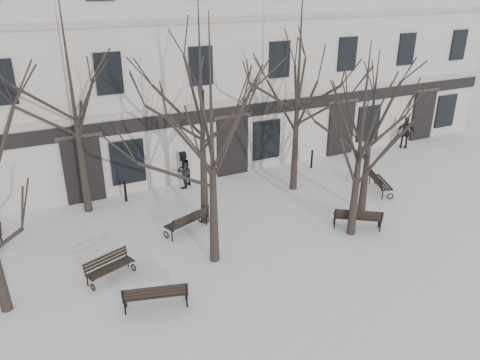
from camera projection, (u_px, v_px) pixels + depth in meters
ground at (240, 276)px, 15.27m from camera, size 100.00×100.00×0.00m
building at (127, 51)px, 23.76m from camera, size 40.40×10.20×11.40m
tree_1 at (211, 117)px, 14.12m from camera, size 5.68×5.68×8.12m
tree_2 at (363, 120)px, 16.04m from camera, size 4.98×4.98×7.12m
tree_3 at (372, 115)px, 18.01m from camera, size 4.58×4.58×6.55m
tree_4 at (70, 79)px, 17.38m from camera, size 6.14×6.14×8.77m
tree_5 at (201, 90)px, 16.57m from camera, size 5.94×5.94×8.48m
tree_6 at (299, 66)px, 19.39m from camera, size 6.25×6.25×8.93m
bench_0 at (109, 266)px, 15.00m from camera, size 1.66×1.07×0.80m
bench_1 at (155, 294)px, 13.56m from camera, size 1.97×1.14×0.94m
bench_2 at (358, 217)px, 17.95m from camera, size 1.83×1.55×0.91m
bench_4 at (188, 221)px, 17.71m from camera, size 1.89×1.21×0.90m
bench_5 at (379, 181)px, 21.13m from camera, size 1.25×1.87×0.90m
bollard_a at (125, 190)px, 20.16m from camera, size 0.12×0.12×0.97m
bollard_b at (312, 158)px, 23.75m from camera, size 0.12×0.12×0.97m
pedestrian_b at (184, 187)px, 21.74m from camera, size 1.08×1.06×1.76m
pedestrian_c at (403, 148)px, 26.78m from camera, size 1.09×1.03×1.81m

